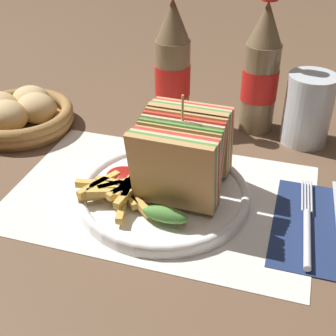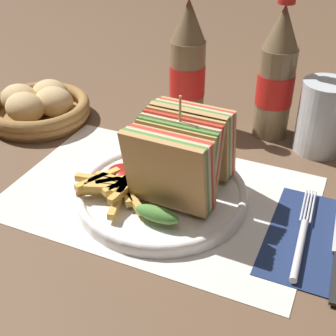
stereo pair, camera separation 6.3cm
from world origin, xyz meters
name	(u,v)px [view 2 (the right image)]	position (x,y,z in m)	size (l,w,h in m)	color
ground_plane	(152,207)	(0.00, 0.00, 0.00)	(4.00, 4.00, 0.00)	brown
placemat	(163,196)	(0.00, 0.03, 0.00)	(0.41, 0.27, 0.00)	silver
plate_main	(162,194)	(0.01, 0.02, 0.01)	(0.23, 0.23, 0.02)	white
club_sandwich	(180,159)	(0.03, 0.02, 0.07)	(0.11, 0.16, 0.14)	tan
fries_pile	(116,186)	(-0.05, -0.02, 0.03)	(0.11, 0.10, 0.02)	gold
ketchup_blob	(124,173)	(-0.05, 0.02, 0.03)	(0.05, 0.04, 0.02)	maroon
napkin	(321,240)	(0.22, 0.02, 0.00)	(0.13, 0.18, 0.00)	navy
fork	(301,239)	(0.20, 0.01, 0.01)	(0.02, 0.18, 0.01)	silver
coke_bottle_near	(188,68)	(-0.05, 0.24, 0.10)	(0.06, 0.06, 0.24)	#7A6647
coke_bottle_far	(276,76)	(0.10, 0.26, 0.10)	(0.06, 0.06, 0.24)	#7A6647
glass_near	(322,117)	(0.18, 0.24, 0.06)	(0.08, 0.08, 0.12)	silver
bread_basket	(38,107)	(-0.29, 0.15, 0.03)	(0.18, 0.18, 0.06)	olive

